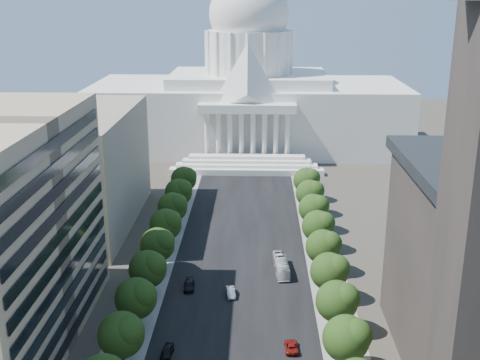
# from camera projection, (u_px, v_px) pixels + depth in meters

# --- Properties ---
(road_asphalt) EXTENTS (30.00, 260.00, 0.01)m
(road_asphalt) POSITION_uv_depth(u_px,v_px,m) (242.00, 239.00, 149.38)
(road_asphalt) COLOR black
(road_asphalt) RESTS_ON ground
(sidewalk_left) EXTENTS (8.00, 260.00, 0.02)m
(sidewalk_left) POSITION_uv_depth(u_px,v_px,m) (166.00, 239.00, 149.93)
(sidewalk_left) COLOR gray
(sidewalk_left) RESTS_ON ground
(sidewalk_right) EXTENTS (8.00, 260.00, 0.02)m
(sidewalk_right) POSITION_uv_depth(u_px,v_px,m) (319.00, 240.00, 148.84)
(sidewalk_right) COLOR gray
(sidewalk_right) RESTS_ON ground
(capitol) EXTENTS (120.00, 56.00, 73.00)m
(capitol) POSITION_uv_depth(u_px,v_px,m) (249.00, 96.00, 233.91)
(capitol) COLOR white
(capitol) RESTS_ON ground
(office_block_left_far) EXTENTS (38.00, 52.00, 30.00)m
(office_block_left_far) POSITION_uv_depth(u_px,v_px,m) (58.00, 169.00, 155.81)
(office_block_left_far) COLOR gray
(office_block_left_far) RESTS_ON ground
(tree_l_c) EXTENTS (7.79, 7.60, 9.97)m
(tree_l_c) POSITION_uv_depth(u_px,v_px,m) (123.00, 334.00, 96.27)
(tree_l_c) COLOR #33261C
(tree_l_c) RESTS_ON ground
(tree_l_d) EXTENTS (7.79, 7.60, 9.97)m
(tree_l_d) POSITION_uv_depth(u_px,v_px,m) (137.00, 297.00, 107.71)
(tree_l_d) COLOR #33261C
(tree_l_d) RESTS_ON ground
(tree_l_e) EXTENTS (7.79, 7.60, 9.97)m
(tree_l_e) POSITION_uv_depth(u_px,v_px,m) (149.00, 268.00, 119.16)
(tree_l_e) COLOR #33261C
(tree_l_e) RESTS_ON ground
(tree_l_f) EXTENTS (7.79, 7.60, 9.97)m
(tree_l_f) POSITION_uv_depth(u_px,v_px,m) (159.00, 244.00, 130.61)
(tree_l_f) COLOR #33261C
(tree_l_f) RESTS_ON ground
(tree_l_g) EXTENTS (7.79, 7.60, 9.97)m
(tree_l_g) POSITION_uv_depth(u_px,v_px,m) (167.00, 224.00, 142.05)
(tree_l_g) COLOR #33261C
(tree_l_g) RESTS_ON ground
(tree_l_h) EXTENTS (7.79, 7.60, 9.97)m
(tree_l_h) POSITION_uv_depth(u_px,v_px,m) (174.00, 206.00, 153.50)
(tree_l_h) COLOR #33261C
(tree_l_h) RESTS_ON ground
(tree_l_i) EXTENTS (7.79, 7.60, 9.97)m
(tree_l_i) POSITION_uv_depth(u_px,v_px,m) (180.00, 192.00, 164.94)
(tree_l_i) COLOR #33261C
(tree_l_i) RESTS_ON ground
(tree_l_j) EXTENTS (7.79, 7.60, 9.97)m
(tree_l_j) POSITION_uv_depth(u_px,v_px,m) (185.00, 179.00, 176.39)
(tree_l_j) COLOR #33261C
(tree_l_j) RESTS_ON ground
(tree_r_c) EXTENTS (7.79, 7.60, 9.97)m
(tree_r_c) POSITION_uv_depth(u_px,v_px,m) (348.00, 338.00, 95.24)
(tree_r_c) COLOR #33261C
(tree_r_c) RESTS_ON ground
(tree_r_d) EXTENTS (7.79, 7.60, 9.97)m
(tree_r_d) POSITION_uv_depth(u_px,v_px,m) (339.00, 300.00, 106.69)
(tree_r_d) COLOR #33261C
(tree_r_d) RESTS_ON ground
(tree_r_e) EXTENTS (7.79, 7.60, 9.97)m
(tree_r_e) POSITION_uv_depth(u_px,v_px,m) (331.00, 271.00, 118.13)
(tree_r_e) COLOR #33261C
(tree_r_e) RESTS_ON ground
(tree_r_f) EXTENTS (7.79, 7.60, 9.97)m
(tree_r_f) POSITION_uv_depth(u_px,v_px,m) (325.00, 246.00, 129.58)
(tree_r_f) COLOR #33261C
(tree_r_f) RESTS_ON ground
(tree_r_g) EXTENTS (7.79, 7.60, 9.97)m
(tree_r_g) POSITION_uv_depth(u_px,v_px,m) (319.00, 225.00, 141.02)
(tree_r_g) COLOR #33261C
(tree_r_g) RESTS_ON ground
(tree_r_h) EXTENTS (7.79, 7.60, 9.97)m
(tree_r_h) POSITION_uv_depth(u_px,v_px,m) (315.00, 208.00, 152.47)
(tree_r_h) COLOR #33261C
(tree_r_h) RESTS_ON ground
(tree_r_i) EXTENTS (7.79, 7.60, 9.97)m
(tree_r_i) POSITION_uv_depth(u_px,v_px,m) (311.00, 193.00, 163.92)
(tree_r_i) COLOR #33261C
(tree_r_i) RESTS_ON ground
(tree_r_j) EXTENTS (7.79, 7.60, 9.97)m
(tree_r_j) POSITION_uv_depth(u_px,v_px,m) (307.00, 180.00, 175.36)
(tree_r_j) COLOR #33261C
(tree_r_j) RESTS_ON ground
(streetlight_b) EXTENTS (2.61, 0.44, 9.00)m
(streetlight_b) POSITION_uv_depth(u_px,v_px,m) (359.00, 344.00, 94.61)
(streetlight_b) COLOR gray
(streetlight_b) RESTS_ON ground
(streetlight_c) EXTENTS (2.61, 0.44, 9.00)m
(streetlight_c) POSITION_uv_depth(u_px,v_px,m) (339.00, 273.00, 118.46)
(streetlight_c) COLOR gray
(streetlight_c) RESTS_ON ground
(streetlight_d) EXTENTS (2.61, 0.44, 9.00)m
(streetlight_d) POSITION_uv_depth(u_px,v_px,m) (325.00, 226.00, 142.31)
(streetlight_d) COLOR gray
(streetlight_d) RESTS_ON ground
(streetlight_e) EXTENTS (2.61, 0.44, 9.00)m
(streetlight_e) POSITION_uv_depth(u_px,v_px,m) (316.00, 192.00, 166.15)
(streetlight_e) COLOR gray
(streetlight_e) RESTS_ON ground
(streetlight_f) EXTENTS (2.61, 0.44, 9.00)m
(streetlight_f) POSITION_uv_depth(u_px,v_px,m) (309.00, 167.00, 190.00)
(streetlight_f) COLOR gray
(streetlight_f) RESTS_ON ground
(car_dark_a) EXTENTS (2.16, 4.63, 1.53)m
(car_dark_a) POSITION_uv_depth(u_px,v_px,m) (167.00, 351.00, 101.55)
(car_dark_a) COLOR black
(car_dark_a) RESTS_ON ground
(car_silver) EXTENTS (2.25, 4.85, 1.54)m
(car_silver) POSITION_uv_depth(u_px,v_px,m) (231.00, 292.00, 121.49)
(car_silver) COLOR #989B9F
(car_silver) RESTS_ON ground
(car_red) EXTENTS (2.39, 4.87, 1.33)m
(car_red) POSITION_uv_depth(u_px,v_px,m) (291.00, 346.00, 103.12)
(car_red) COLOR maroon
(car_red) RESTS_ON ground
(car_dark_b) EXTENTS (2.48, 5.34, 1.51)m
(car_dark_b) POSITION_uv_depth(u_px,v_px,m) (189.00, 286.00, 124.30)
(car_dark_b) COLOR black
(car_dark_b) RESTS_ON ground
(city_bus) EXTENTS (3.46, 11.27, 3.09)m
(city_bus) POSITION_uv_depth(u_px,v_px,m) (281.00, 266.00, 131.55)
(city_bus) COLOR silver
(city_bus) RESTS_ON ground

